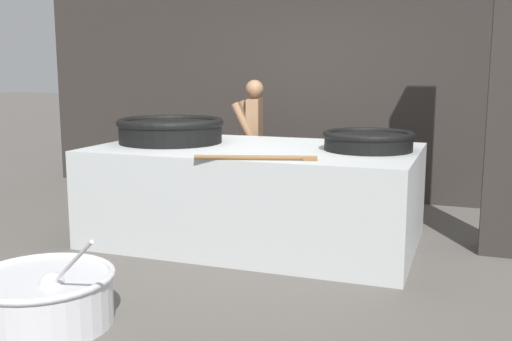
% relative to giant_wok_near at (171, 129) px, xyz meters
% --- Properties ---
extents(ground_plane, '(60.00, 60.00, 0.00)m').
position_rel_giant_wok_near_xyz_m(ground_plane, '(0.93, -0.02, -1.06)').
color(ground_plane, '#56514C').
extents(back_wall, '(7.99, 0.24, 3.36)m').
position_rel_giant_wok_near_xyz_m(back_wall, '(0.93, 2.30, 0.62)').
color(back_wall, '#2D2826').
rests_on(back_wall, ground_plane).
extents(support_pillar, '(0.35, 0.35, 3.36)m').
position_rel_giant_wok_near_xyz_m(support_pillar, '(3.18, 0.36, 0.62)').
color(support_pillar, '#2D2826').
rests_on(support_pillar, ground_plane).
extents(hearth_platform, '(3.06, 1.79, 0.93)m').
position_rel_giant_wok_near_xyz_m(hearth_platform, '(0.93, -0.02, -0.60)').
color(hearth_platform, '#B2B7B7').
rests_on(hearth_platform, ground_plane).
extents(giant_wok_near, '(1.08, 1.08, 0.25)m').
position_rel_giant_wok_near_xyz_m(giant_wok_near, '(0.00, 0.00, 0.00)').
color(giant_wok_near, black).
rests_on(giant_wok_near, hearth_platform).
extents(giant_wok_far, '(0.84, 0.84, 0.18)m').
position_rel_giant_wok_near_xyz_m(giant_wok_far, '(1.99, 0.10, -0.04)').
color(giant_wok_far, black).
rests_on(giant_wok_far, hearth_platform).
extents(stirring_paddle, '(1.00, 0.36, 0.04)m').
position_rel_giant_wok_near_xyz_m(stirring_paddle, '(1.27, -0.80, -0.12)').
color(stirring_paddle, brown).
rests_on(stirring_paddle, hearth_platform).
extents(cook, '(0.42, 0.61, 1.54)m').
position_rel_giant_wok_near_xyz_m(cook, '(0.41, 1.35, -0.23)').
color(cook, '#8C6647').
rests_on(cook, ground_plane).
extents(prep_bowl_vegetables, '(1.13, 0.94, 0.74)m').
position_rel_giant_wok_near_xyz_m(prep_bowl_vegetables, '(0.31, -2.38, -0.87)').
color(prep_bowl_vegetables, silver).
rests_on(prep_bowl_vegetables, ground_plane).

